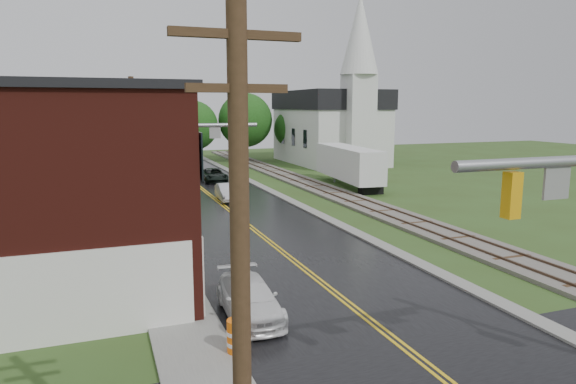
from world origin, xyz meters
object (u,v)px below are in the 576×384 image
pickup_white (249,299)px  semi_trailer (349,163)px  utility_pole_b (135,157)px  utility_pole_a (241,299)px  church (333,119)px  tree_left_e (95,134)px  suv_dark (214,175)px  utility_pole_c (118,135)px  traffic_signal_far (182,145)px  sedan_silver (227,192)px  construction_barrel (237,337)px  tree_left_c (30,142)px

pickup_white → semi_trailer: bearing=59.6°
utility_pole_b → pickup_white: size_ratio=1.98×
utility_pole_a → utility_pole_b: bearing=90.0°
church → tree_left_e: size_ratio=2.45×
tree_left_e → suv_dark: (10.79, -2.92, -4.15)m
tree_left_e → semi_trailer: 24.36m
utility_pole_a → utility_pole_c: bearing=90.0°
semi_trailer → suv_dark: bearing=147.2°
utility_pole_a → traffic_signal_far: bearing=83.0°
sedan_silver → construction_barrel: sedan_silver is taller
utility_pole_c → tree_left_c: (-7.05, -4.10, -0.21)m
sedan_silver → semi_trailer: size_ratio=0.34×
tree_left_c → tree_left_e: tree_left_e is taller
church → utility_pole_c: size_ratio=2.22×
utility_pole_b → construction_barrel: (1.80, -14.67, -4.16)m
utility_pole_c → suv_dark: 9.70m
sedan_silver → utility_pole_b: bearing=-122.8°
church → pickup_white: church is taller
utility_pole_b → semi_trailer: bearing=34.6°
construction_barrel → utility_pole_a: bearing=-103.8°
tree_left_c → pickup_white: size_ratio=1.68×
semi_trailer → construction_barrel: size_ratio=10.47×
utility_pole_b → construction_barrel: bearing=-83.0°
tree_left_e → semi_trailer: tree_left_e is taller
suv_dark → pickup_white: bearing=-99.1°
tree_left_e → sedan_silver: (9.65, -13.36, -4.15)m
utility_pole_a → tree_left_c: 40.52m
church → sedan_silver: church is taller
semi_trailer → construction_barrel: bearing=-122.6°
utility_pole_a → utility_pole_c: size_ratio=1.00×
church → pickup_white: 50.09m
pickup_white → construction_barrel: pickup_white is taller
sedan_silver → church: bearing=50.8°
tree_left_c → tree_left_e: (5.00, 6.00, 0.30)m
church → tree_left_e: 29.91m
utility_pole_a → tree_left_e: size_ratio=1.10×
utility_pole_b → utility_pole_a: bearing=-90.0°
utility_pole_a → utility_pole_c: same height
traffic_signal_far → tree_left_e: size_ratio=0.90×
utility_pole_b → suv_dark: (8.75, 20.98, -4.06)m
semi_trailer → construction_barrel: semi_trailer is taller
sedan_silver → construction_barrel: bearing=-100.0°
tree_left_c → construction_barrel: bearing=-74.8°
tree_left_e → construction_barrel: bearing=-84.3°
traffic_signal_far → pickup_white: traffic_signal_far is taller
traffic_signal_far → tree_left_c: tree_left_c is taller
church → suv_dark: size_ratio=4.21×
traffic_signal_far → tree_left_e: 19.65m
church → construction_barrel: size_ratio=17.77×
utility_pole_c → church: bearing=20.0°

